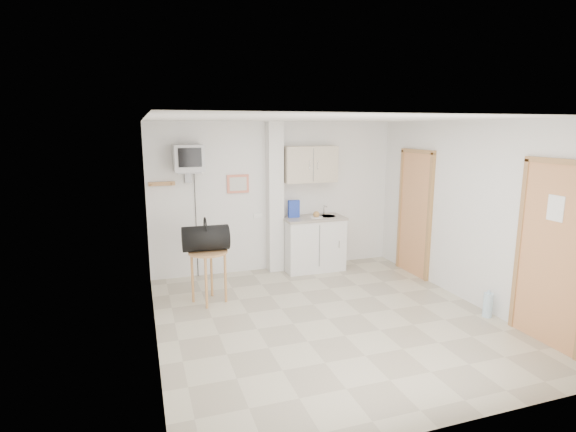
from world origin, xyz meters
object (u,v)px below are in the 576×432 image
object	(u,v)px
round_table	(208,260)
duffel_bag	(206,238)
crt_television	(188,159)
water_bottle	(488,305)

from	to	relation	value
round_table	duffel_bag	distance (m)	0.30
duffel_bag	round_table	bearing A→B (deg)	-55.84
crt_television	water_bottle	bearing A→B (deg)	-37.31
crt_television	duffel_bag	size ratio (longest dim) A/B	3.38
round_table	water_bottle	bearing A→B (deg)	-26.28
round_table	duffel_bag	xyz separation A→B (m)	(-0.02, 0.03, 0.30)
round_table	water_bottle	distance (m)	3.73
duffel_bag	water_bottle	xyz separation A→B (m)	(3.34, -1.67, -0.76)
duffel_bag	water_bottle	bearing A→B (deg)	-25.15
round_table	duffel_bag	size ratio (longest dim) A/B	1.17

